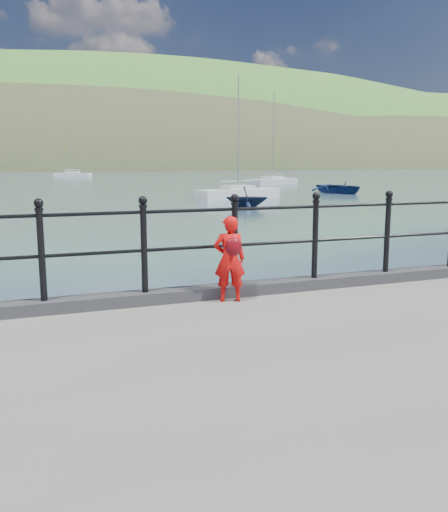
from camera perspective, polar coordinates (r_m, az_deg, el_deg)
name	(u,v)px	position (r m, az deg, el deg)	size (l,w,h in m)	color
ground	(189,369)	(7.47, -3.73, -11.74)	(600.00, 600.00, 0.00)	#2D4251
kerb	(191,294)	(7.01, -3.47, -3.98)	(60.00, 0.30, 0.15)	#28282B
railing	(191,236)	(6.86, -3.54, 2.10)	(18.11, 0.11, 1.20)	black
far_shore	(117,218)	(250.64, -11.20, 3.95)	(830.00, 200.00, 156.00)	#333A21
child	(230,258)	(6.81, 0.61, -0.25)	(0.45, 0.36, 1.09)	red
launch_blue	(340,187)	(48.63, 12.12, 7.09)	(3.63, 5.08, 1.05)	navy
launch_navy	(247,197)	(32.47, 2.41, 6.20)	(2.11, 2.44, 1.29)	black
sailboat_deep	(72,175)	(101.12, -15.66, 8.21)	(6.68, 4.54, 9.53)	white
sailboat_near	(238,194)	(40.67, 1.49, 6.53)	(6.83, 3.38, 9.00)	silver
sailboat_far	(273,182)	(65.99, 5.14, 7.80)	(7.87, 5.66, 10.96)	beige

